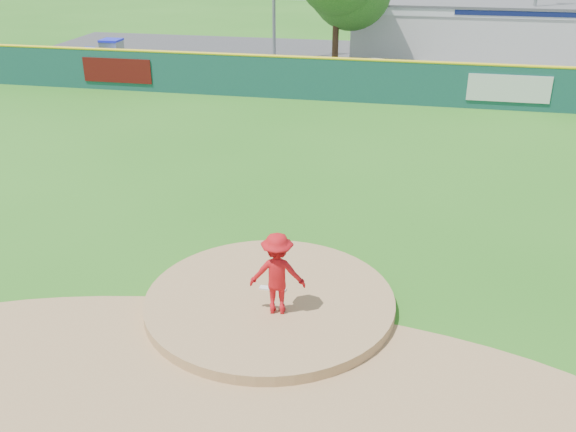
% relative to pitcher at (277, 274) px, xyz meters
% --- Properties ---
extents(ground, '(120.00, 120.00, 0.00)m').
position_rel_pitcher_xyz_m(ground, '(-0.29, 0.51, -1.15)').
color(ground, '#286B19').
rests_on(ground, ground).
extents(pitchers_mound, '(5.50, 5.50, 0.50)m').
position_rel_pitcher_xyz_m(pitchers_mound, '(-0.29, 0.51, -1.15)').
color(pitchers_mound, '#9E774C').
rests_on(pitchers_mound, ground).
extents(pitching_rubber, '(0.60, 0.15, 0.04)m').
position_rel_pitcher_xyz_m(pitching_rubber, '(-0.29, 0.81, -0.88)').
color(pitching_rubber, white).
rests_on(pitching_rubber, pitchers_mound).
extents(infield_dirt_arc, '(15.40, 15.40, 0.01)m').
position_rel_pitcher_xyz_m(infield_dirt_arc, '(-0.29, -2.49, -1.15)').
color(infield_dirt_arc, '#9E774C').
rests_on(infield_dirt_arc, ground).
extents(parking_lot, '(44.00, 16.00, 0.02)m').
position_rel_pitcher_xyz_m(parking_lot, '(-0.29, 27.51, -1.14)').
color(parking_lot, '#38383A').
rests_on(parking_lot, ground).
extents(pitcher, '(1.25, 0.82, 1.80)m').
position_rel_pitcher_xyz_m(pitcher, '(0.00, 0.00, 0.00)').
color(pitcher, red).
rests_on(pitcher, pitchers_mound).
extents(van, '(5.59, 3.89, 1.42)m').
position_rel_pitcher_xyz_m(van, '(0.65, 21.77, -0.42)').
color(van, silver).
rests_on(van, parking_lot).
extents(pool_building_grp, '(15.20, 8.20, 3.31)m').
position_rel_pitcher_xyz_m(pool_building_grp, '(5.71, 32.51, 0.51)').
color(pool_building_grp, silver).
rests_on(pool_building_grp, ground).
extents(fence_banners, '(22.36, 0.04, 1.20)m').
position_rel_pitcher_xyz_m(fence_banners, '(-2.90, 18.43, -0.15)').
color(fence_banners, '#500D0B').
rests_on(fence_banners, ground).
extents(playground_slide, '(1.09, 3.08, 1.70)m').
position_rel_pitcher_xyz_m(playground_slide, '(-14.80, 23.04, -0.29)').
color(playground_slide, '#1B22E7').
rests_on(playground_slide, ground).
extents(outfield_fence, '(40.00, 0.14, 2.07)m').
position_rel_pitcher_xyz_m(outfield_fence, '(-0.29, 18.51, -0.06)').
color(outfield_fence, '#154540').
rests_on(outfield_fence, ground).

